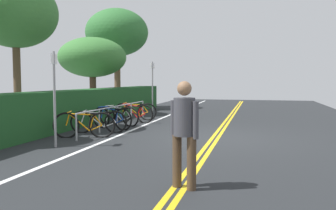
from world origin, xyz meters
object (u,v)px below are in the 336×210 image
object	(u,v)px
bicycle_1	(99,122)
bicycle_3	(119,116)
sign_post_far	(152,84)
tree_extra	(117,33)
bicycle_0	(84,125)
pedestrian	(184,128)
tree_far_right	(92,58)
bicycle_4	(134,113)
sign_post_near	(54,90)
tree_mid	(15,14)
bicycle_2	(112,118)
bike_rack	(117,111)
bicycle_5	(135,111)

from	to	relation	value
bicycle_1	bicycle_3	distance (m)	1.79
sign_post_far	tree_extra	size ratio (longest dim) A/B	0.44
bicycle_3	sign_post_far	world-z (taller)	sign_post_far
bicycle_0	pedestrian	world-z (taller)	pedestrian
bicycle_3	tree_far_right	bearing A→B (deg)	38.46
bicycle_4	tree_extra	xyz separation A→B (m)	(5.89, 3.09, 3.88)
bicycle_1	bicycle_3	world-z (taller)	bicycle_3
sign_post_near	tree_mid	size ratio (longest dim) A/B	0.48
bicycle_2	pedestrian	size ratio (longest dim) A/B	1.01
bicycle_2	tree_extra	bearing A→B (deg)	20.93
bicycle_2	bicycle_3	distance (m)	0.91
bike_rack	bicycle_5	xyz separation A→B (m)	(2.28, 0.14, -0.22)
bicycle_4	pedestrian	size ratio (longest dim) A/B	1.03
bicycle_1	bicycle_2	distance (m)	0.89
sign_post_near	tree_mid	bearing A→B (deg)	51.20
bike_rack	sign_post_far	xyz separation A→B (m)	(3.87, -0.11, 0.89)
bicycle_2	tree_far_right	size ratio (longest dim) A/B	0.46
bicycle_1	tree_extra	distance (m)	9.97
bicycle_2	sign_post_far	world-z (taller)	sign_post_far
pedestrian	sign_post_far	world-z (taller)	sign_post_far
bicycle_1	tree_far_right	size ratio (longest dim) A/B	0.48
bicycle_5	tree_far_right	world-z (taller)	tree_far_right
bicycle_3	bicycle_1	bearing A→B (deg)	-177.57
bicycle_5	pedestrian	world-z (taller)	pedestrian
bicycle_2	bicycle_4	size ratio (longest dim) A/B	0.98
bicycle_0	pedestrian	distance (m)	5.37
bicycle_2	bicycle_5	world-z (taller)	bicycle_2
bicycle_3	tree_extra	xyz separation A→B (m)	(6.91, 2.86, 3.89)
pedestrian	sign_post_far	distance (m)	10.66
tree_mid	tree_extra	bearing A→B (deg)	1.97
bicycle_5	sign_post_far	distance (m)	1.96
bicycle_0	bicycle_5	distance (m)	4.58
bicycle_4	tree_far_right	bearing A→B (deg)	51.76
bicycle_3	tree_far_right	size ratio (longest dim) A/B	0.48
bicycle_2	bicycle_4	distance (m)	1.93
bicycle_0	sign_post_near	bearing A→B (deg)	179.55
bicycle_0	tree_mid	size ratio (longest dim) A/B	0.35
bike_rack	bicycle_3	world-z (taller)	bike_rack
bicycle_0	sign_post_far	bearing A→B (deg)	-1.51
bicycle_4	sign_post_near	world-z (taller)	sign_post_near
bicycle_5	sign_post_far	bearing A→B (deg)	-9.20
bicycle_2	tree_extra	distance (m)	9.22
bicycle_2	tree_mid	world-z (taller)	tree_mid
bicycle_4	sign_post_near	bearing A→B (deg)	178.16
bicycle_0	pedestrian	bearing A→B (deg)	-136.78
bicycle_4	bicycle_5	world-z (taller)	bicycle_4
bicycle_0	bicycle_5	xyz separation A→B (m)	(4.58, 0.09, -0.02)
sign_post_far	tree_mid	xyz separation A→B (m)	(-5.51, 2.79, 2.22)
bicycle_0	bicycle_4	distance (m)	3.77
bike_rack	sign_post_near	world-z (taller)	sign_post_near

